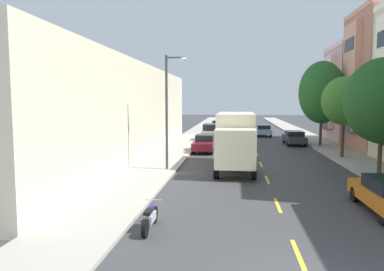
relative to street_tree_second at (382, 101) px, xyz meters
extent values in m
plane|color=#38383A|center=(-6.40, 16.90, -4.46)|extent=(160.00, 160.00, 0.00)
cube|color=#A39E93|center=(-13.50, 14.90, -4.39)|extent=(3.20, 120.00, 0.14)
cube|color=#A39E93|center=(0.70, 14.90, -4.39)|extent=(3.20, 120.00, 0.14)
cube|color=yellow|center=(-6.40, -11.10, -4.46)|extent=(0.14, 2.20, 0.01)
cube|color=yellow|center=(-6.40, -6.10, -4.46)|extent=(0.14, 2.20, 0.01)
cube|color=yellow|center=(-6.40, -1.10, -4.46)|extent=(0.14, 2.20, 0.01)
cube|color=yellow|center=(-6.40, 3.90, -4.46)|extent=(0.14, 2.20, 0.01)
cube|color=yellow|center=(-6.40, 8.90, -4.46)|extent=(0.14, 2.20, 0.01)
cube|color=yellow|center=(-6.40, 13.90, -4.46)|extent=(0.14, 2.20, 0.01)
cube|color=yellow|center=(-6.40, 18.90, -4.46)|extent=(0.14, 2.20, 0.01)
cube|color=yellow|center=(-6.40, 23.90, -4.46)|extent=(0.14, 2.20, 0.01)
cube|color=yellow|center=(-6.40, 28.90, -4.46)|extent=(0.14, 2.20, 0.01)
cube|color=yellow|center=(-6.40, 33.90, -4.46)|extent=(0.14, 2.20, 0.01)
cube|color=#1E232D|center=(1.73, 4.66, -2.45)|extent=(0.04, 2.57, 1.10)
cube|color=#1E232D|center=(1.73, 4.66, 0.90)|extent=(0.04, 2.57, 1.10)
cube|color=#E19B83|center=(2.55, 12.37, 7.85)|extent=(0.60, 7.50, 0.44)
cube|color=#E19B83|center=(2.02, 12.37, 2.07)|extent=(0.55, 3.38, 9.44)
cube|color=#1E232D|center=(1.73, 12.37, -2.29)|extent=(0.04, 2.57, 1.10)
cube|color=#1E232D|center=(1.73, 12.37, 1.34)|extent=(0.04, 2.57, 1.10)
cube|color=#1E232D|center=(1.73, 12.37, 4.97)|extent=(0.04, 2.57, 1.10)
cube|color=#CC9E9E|center=(7.55, 20.07, 0.60)|extent=(10.50, 7.50, 10.12)
cube|color=#FECACA|center=(2.55, 20.07, 5.88)|extent=(0.60, 7.50, 0.44)
cube|color=#FECACA|center=(2.02, 20.07, 1.00)|extent=(0.55, 3.38, 7.90)
cube|color=#1E232D|center=(1.73, 20.07, -2.64)|extent=(0.04, 2.57, 1.10)
cube|color=#1E232D|center=(1.73, 20.07, 0.39)|extent=(0.04, 2.57, 1.10)
cube|color=#1E232D|center=(1.73, 20.07, 3.43)|extent=(0.04, 2.57, 1.10)
cube|color=beige|center=(-20.10, 6.90, -0.80)|extent=(10.00, 36.00, 7.33)
cylinder|color=#47331E|center=(0.00, 0.00, -3.07)|extent=(0.24, 0.24, 2.52)
ellipsoid|color=#1E4C1E|center=(0.00, 0.00, 0.01)|extent=(4.21, 4.21, 4.83)
cylinder|color=#47331E|center=(0.00, 7.17, -2.86)|extent=(0.24, 0.24, 2.94)
ellipsoid|color=#387028|center=(0.00, 7.17, 0.01)|extent=(3.33, 3.33, 3.72)
cylinder|color=#47331E|center=(0.00, 14.35, -2.87)|extent=(0.25, 0.25, 2.90)
ellipsoid|color=#235B23|center=(0.00, 14.35, 0.81)|extent=(4.32, 4.32, 5.97)
cylinder|color=#38383D|center=(-12.50, 0.66, -0.77)|extent=(0.16, 0.16, 7.12)
cylinder|color=#38383D|center=(-11.95, 0.66, 2.64)|extent=(1.10, 0.10, 0.10)
ellipsoid|color=silver|center=(-11.45, 0.66, 2.54)|extent=(0.44, 0.28, 0.20)
cube|color=beige|center=(-8.19, 2.93, -2.31)|extent=(2.44, 5.78, 2.98)
cube|color=beige|center=(-8.22, -1.10, -2.70)|extent=(2.32, 1.92, 2.20)
cube|color=black|center=(-8.23, -2.00, -2.22)|extent=(2.02, 0.09, 0.97)
cube|color=black|center=(-8.17, 5.73, -4.03)|extent=(2.40, 0.18, 0.24)
cylinder|color=black|center=(-9.28, -1.14, -3.98)|extent=(0.29, 0.96, 0.96)
cylinder|color=black|center=(-7.16, -1.16, -3.98)|extent=(0.29, 0.96, 0.96)
cylinder|color=black|center=(-9.24, 4.62, -3.98)|extent=(0.29, 0.96, 0.96)
cylinder|color=black|center=(-7.12, 4.61, -3.98)|extent=(0.29, 0.96, 0.96)
cylinder|color=black|center=(-9.25, 3.52, -3.98)|extent=(0.29, 0.96, 0.96)
cylinder|color=black|center=(-7.13, 3.51, -3.98)|extent=(0.29, 0.96, 0.96)
cube|color=#333338|center=(-2.19, 16.07, -3.83)|extent=(1.88, 4.53, 0.60)
cube|color=black|center=(-2.19, 15.84, -3.28)|extent=(1.62, 2.19, 0.50)
cylinder|color=black|center=(-1.43, 17.61, -4.13)|extent=(0.23, 0.66, 0.66)
cylinder|color=black|center=(-3.01, 17.58, -4.13)|extent=(0.23, 0.66, 0.66)
cylinder|color=black|center=(-1.37, 14.55, -4.13)|extent=(0.23, 0.66, 0.66)
cylinder|color=black|center=(-2.95, 14.52, -4.13)|extent=(0.23, 0.66, 0.66)
cube|color=black|center=(-10.72, 26.49, -3.83)|extent=(1.81, 4.51, 0.60)
cube|color=black|center=(-10.72, 26.71, -3.28)|extent=(1.59, 2.16, 0.50)
cylinder|color=black|center=(-11.51, 24.96, -4.13)|extent=(0.22, 0.66, 0.66)
cylinder|color=black|center=(-9.93, 24.96, -4.13)|extent=(0.22, 0.66, 0.66)
cylinder|color=black|center=(-11.51, 28.02, -4.13)|extent=(0.22, 0.66, 0.66)
cylinder|color=black|center=(-9.93, 28.02, -4.13)|extent=(0.22, 0.66, 0.66)
cube|color=silver|center=(-10.89, 34.34, -3.83)|extent=(1.83, 4.51, 0.60)
cube|color=black|center=(-10.89, 34.56, -3.28)|extent=(1.60, 2.17, 0.50)
cylinder|color=black|center=(-11.67, 32.80, -4.13)|extent=(0.22, 0.66, 0.66)
cylinder|color=black|center=(-10.09, 32.81, -4.13)|extent=(0.22, 0.66, 0.66)
cylinder|color=black|center=(-11.69, 35.86, -4.13)|extent=(0.22, 0.66, 0.66)
cylinder|color=black|center=(-10.11, 35.87, -4.13)|extent=(0.22, 0.66, 0.66)
cube|color=tan|center=(-10.83, 18.24, -3.68)|extent=(1.98, 4.81, 0.90)
cube|color=black|center=(-10.83, 18.24, -2.88)|extent=(1.73, 2.79, 0.70)
cylinder|color=black|center=(-11.68, 16.60, -4.13)|extent=(0.22, 0.66, 0.66)
cylinder|color=black|center=(-9.95, 16.61, -4.13)|extent=(0.22, 0.66, 0.66)
cylinder|color=black|center=(-11.70, 19.87, -4.13)|extent=(0.22, 0.66, 0.66)
cylinder|color=black|center=(-9.97, 19.88, -4.13)|extent=(0.22, 0.66, 0.66)
cylinder|color=black|center=(-2.95, -5.13, -4.13)|extent=(0.23, 0.66, 0.66)
cylinder|color=black|center=(-2.92, -8.19, -4.13)|extent=(0.23, 0.66, 0.66)
cube|color=maroon|center=(-10.87, 9.45, -3.82)|extent=(1.84, 4.04, 0.62)
cube|color=black|center=(-10.86, 9.92, -3.24)|extent=(1.57, 1.72, 0.55)
cylinder|color=black|center=(-11.66, 8.10, -4.13)|extent=(0.24, 0.67, 0.66)
cylinder|color=black|center=(-10.15, 8.07, -4.13)|extent=(0.24, 0.67, 0.66)
cylinder|color=black|center=(-11.60, 10.82, -4.13)|extent=(0.24, 0.67, 0.66)
cylinder|color=black|center=(-10.08, 10.79, -4.13)|extent=(0.24, 0.67, 0.66)
cube|color=#7A9EC6|center=(-4.60, 25.14, -3.83)|extent=(1.80, 4.50, 0.60)
cube|color=black|center=(-4.60, 24.92, -3.28)|extent=(1.58, 2.16, 0.50)
cylinder|color=black|center=(-3.81, 26.67, -4.13)|extent=(0.22, 0.66, 0.66)
cylinder|color=black|center=(-5.39, 26.67, -4.13)|extent=(0.22, 0.66, 0.66)
cylinder|color=black|center=(-3.81, 23.61, -4.13)|extent=(0.22, 0.66, 0.66)
cylinder|color=black|center=(-5.39, 23.61, -4.13)|extent=(0.22, 0.66, 0.66)
cylinder|color=black|center=(-11.16, -8.88, -4.16)|extent=(0.15, 0.60, 0.60)
cylinder|color=black|center=(-11.14, -10.33, -4.16)|extent=(0.15, 0.60, 0.60)
cube|color=silver|center=(-11.15, -9.60, -4.04)|extent=(0.29, 0.82, 0.28)
ellipsoid|color=navy|center=(-11.15, -9.43, -3.78)|extent=(0.24, 0.48, 0.22)
cube|color=black|center=(-11.15, -9.87, -3.76)|extent=(0.23, 0.52, 0.10)
cylinder|color=silver|center=(-11.16, -9.00, -3.58)|extent=(0.62, 0.04, 0.03)
camera|label=1|loc=(-8.28, -21.43, -0.03)|focal=33.58mm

